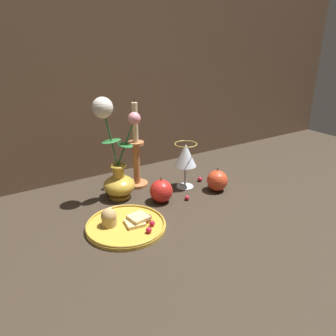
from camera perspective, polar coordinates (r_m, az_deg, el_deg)
ground_plane at (r=1.09m, az=-1.77°, el=-5.77°), size 2.40×2.40×0.00m
wall_back at (r=1.26m, az=-10.57°, el=25.93°), size 2.40×0.04×1.20m
vase at (r=1.08m, az=-8.89°, el=0.48°), size 0.16×0.11×0.34m
plate_with_pastries at (r=0.95m, az=-7.58°, el=-9.64°), size 0.23×0.23×0.06m
wine_glass at (r=1.14m, az=3.07°, el=2.01°), size 0.08×0.08×0.16m
candlestick at (r=1.16m, az=-5.51°, el=1.95°), size 0.08×0.08×0.31m
apple_beside_vase at (r=1.16m, az=8.55°, el=-2.17°), size 0.07×0.07×0.09m
apple_near_glass at (r=1.07m, az=-1.19°, el=-4.03°), size 0.08×0.08×0.09m
berry_near_plate at (r=1.09m, az=3.33°, el=-5.22°), size 0.02×0.02×0.02m
berry_front_center at (r=1.23m, az=5.57°, el=-1.95°), size 0.02×0.02×0.02m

